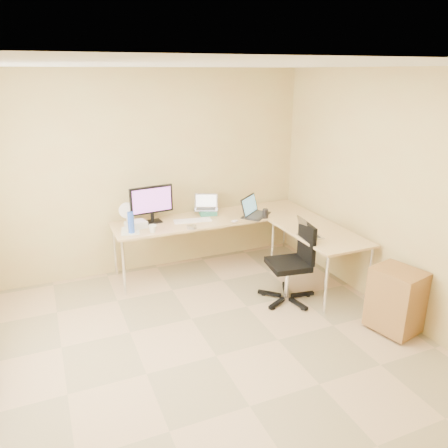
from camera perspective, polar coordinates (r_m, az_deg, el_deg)
name	(u,v)px	position (r m, az deg, el deg)	size (l,w,h in m)	color
floor	(216,356)	(4.36, -1.02, -16.72)	(4.50, 4.50, 0.00)	tan
ceiling	(214,65)	(3.53, -1.29, 19.87)	(4.50, 4.50, 0.00)	white
wall_back	(150,173)	(5.82, -9.53, 6.47)	(4.50, 4.50, 0.00)	tan
wall_front	(422,398)	(2.09, 24.24, -19.88)	(4.50, 4.50, 0.00)	tan
wall_right	(404,200)	(4.90, 22.32, 2.86)	(4.50, 4.50, 0.00)	tan
desk_main	(214,243)	(5.94, -1.29, -2.46)	(2.65, 0.70, 0.73)	tan
desk_return	(318,259)	(5.56, 12.03, -4.46)	(0.70, 1.30, 0.73)	tan
monitor	(152,204)	(5.62, -9.35, 2.52)	(0.56, 0.18, 0.48)	black
book_stack	(207,211)	(5.98, -2.19, 1.65)	(0.22, 0.30, 0.05)	#2E7C63
laptop_center	(206,203)	(5.93, -2.36, 2.79)	(0.31, 0.24, 0.20)	silver
laptop_black	(256,206)	(5.84, 4.18, 2.29)	(0.42, 0.31, 0.26)	black
keyboard	(193,221)	(5.66, -4.10, 0.45)	(0.48, 0.13, 0.02)	white
mouse	(235,221)	(5.61, 1.41, 0.38)	(0.09, 0.06, 0.03)	silver
mug	(153,229)	(5.32, -9.23, -0.61)	(0.10, 0.10, 0.09)	white
cd_stack	(192,227)	(5.41, -4.19, -0.41)	(0.13, 0.13, 0.03)	silver
water_bottle	(131,223)	(5.32, -11.96, 0.16)	(0.07, 0.07, 0.26)	blue
papers	(130,231)	(5.43, -12.03, -0.87)	(0.22, 0.31, 0.01)	silver
white_box	(136,225)	(5.51, -11.33, -0.08)	(0.24, 0.17, 0.09)	silver
desk_fan	(127,214)	(5.67, -12.49, 1.30)	(0.20, 0.20, 0.26)	white
black_cup	(265,214)	(5.78, 5.37, 1.35)	(0.07, 0.07, 0.12)	black
laptop_return	(311,229)	(5.19, 11.19, -0.62)	(0.24, 0.30, 0.20)	silver
office_chair	(288,261)	(5.12, 8.32, -4.72)	(0.56, 0.56, 0.94)	black
cabinet	(396,300)	(4.86, 21.37, -9.11)	(0.38, 0.47, 0.65)	brown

